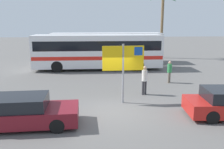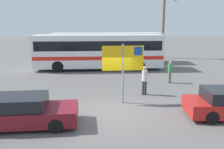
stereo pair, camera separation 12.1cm
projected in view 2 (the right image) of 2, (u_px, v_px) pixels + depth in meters
The scene contains 8 objects.
ground at pixel (111, 112), 11.77m from camera, with size 120.00×120.00×0.00m, color #605E5B.
bus_front_coach at pixel (99, 50), 21.96m from camera, with size 11.57×2.62×3.17m.
bus_rear_coach at pixel (108, 46), 25.45m from camera, with size 11.57×2.62×3.17m.
ferry_sign at pixel (124, 61), 12.58m from camera, with size 2.20×0.13×3.20m.
car_maroon at pixel (24, 112), 10.04m from camera, with size 4.38×1.97×1.32m.
pedestrian_near_sign at pixel (145, 78), 14.31m from camera, with size 0.32×0.32×1.75m.
pedestrian_by_bus at pixel (170, 70), 17.14m from camera, with size 0.32×0.32×1.58m.
palm_tree_seaside at pixel (164, 7), 28.08m from camera, with size 3.43×3.51×7.61m.
Camera 2 is at (-0.68, -11.08, 4.32)m, focal length 38.40 mm.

